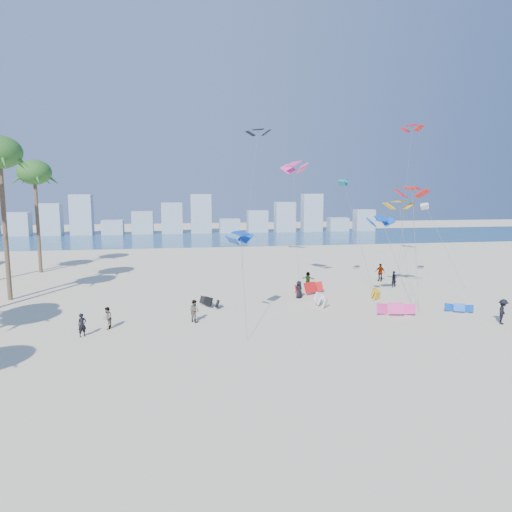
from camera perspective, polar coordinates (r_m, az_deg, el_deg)
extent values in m
plane|color=beige|center=(23.77, -1.14, -16.70)|extent=(220.00, 220.00, 0.00)
plane|color=navy|center=(93.91, -7.19, 2.17)|extent=(220.00, 220.00, 0.00)
imported|color=black|center=(34.30, -20.20, -7.82)|extent=(0.71, 0.65, 1.62)
imported|color=gray|center=(35.94, -7.45, -6.56)|extent=(1.01, 1.04, 1.69)
imported|color=black|center=(43.23, 5.20, -4.04)|extent=(0.91, 0.78, 1.59)
imported|color=gray|center=(52.42, 14.71, -1.91)|extent=(1.09, 1.13, 1.89)
imported|color=black|center=(39.48, 27.60, -5.97)|extent=(1.33, 1.36, 1.87)
imported|color=gray|center=(48.17, 6.28, -2.80)|extent=(1.43, 1.20, 1.54)
imported|color=black|center=(49.57, 16.29, -2.70)|extent=(0.69, 0.55, 1.66)
imported|color=gray|center=(35.52, -17.47, -7.15)|extent=(0.63, 0.80, 1.60)
cylinder|color=#595959|center=(32.63, -1.47, -3.50)|extent=(0.09, 4.12, 6.72)
cylinder|color=#595959|center=(41.85, 18.66, 0.91)|extent=(1.03, 4.20, 9.90)
cylinder|color=#595959|center=(43.81, 17.53, 0.50)|extent=(0.24, 2.88, 8.73)
cylinder|color=#595959|center=(44.45, 4.90, 3.22)|extent=(0.05, 3.22, 12.18)
cylinder|color=#595959|center=(47.01, 12.21, 2.44)|extent=(2.60, 2.16, 10.72)
cylinder|color=#595959|center=(57.55, -0.75, 6.80)|extent=(2.58, 3.26, 16.95)
cylinder|color=#595959|center=(51.67, 21.74, 1.21)|extent=(2.86, 3.74, 8.32)
cylinder|color=#595959|center=(39.85, 16.69, -1.14)|extent=(1.74, 3.12, 7.46)
cylinder|color=#595959|center=(61.09, 17.52, 6.75)|extent=(2.05, 2.16, 17.46)
cylinder|color=brown|center=(47.02, -28.00, 3.04)|extent=(0.40, 0.40, 12.97)
cylinder|color=brown|center=(60.76, -24.80, 3.63)|extent=(0.40, 0.40, 11.68)
ellipsoid|color=#245D21|center=(60.63, -25.15, 9.13)|extent=(3.80, 3.80, 2.85)
cube|color=#9EADBF|center=(108.70, -26.65, 3.46)|extent=(4.40, 3.00, 4.80)
cube|color=#9EADBF|center=(106.93, -23.51, 4.07)|extent=(4.40, 3.00, 6.60)
cube|color=#9EADBF|center=(105.50, -20.27, 4.69)|extent=(4.40, 3.00, 8.40)
cube|color=#9EADBF|center=(104.66, -16.86, 3.34)|extent=(4.40, 3.00, 3.00)
cube|color=#9EADBF|center=(103.92, -13.49, 3.93)|extent=(4.40, 3.00, 4.80)
cube|color=#9EADBF|center=(103.56, -10.07, 4.52)|extent=(4.40, 3.00, 6.60)
cube|color=#9EADBF|center=(103.58, -6.64, 5.09)|extent=(4.40, 3.00, 8.40)
cube|color=#9EADBF|center=(104.21, -3.20, 3.66)|extent=(4.40, 3.00, 3.00)
cube|color=#9EADBF|center=(104.95, 0.17, 4.20)|extent=(4.40, 3.00, 4.80)
cube|color=#9EADBF|center=(106.06, 3.49, 4.72)|extent=(4.40, 3.00, 6.60)
cube|color=#9EADBF|center=(107.51, 6.74, 5.21)|extent=(4.40, 3.00, 8.40)
cube|color=#9EADBF|center=(109.54, 9.84, 3.78)|extent=(4.40, 3.00, 3.00)
cube|color=#9EADBF|center=(111.62, 12.88, 4.24)|extent=(4.40, 3.00, 4.80)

